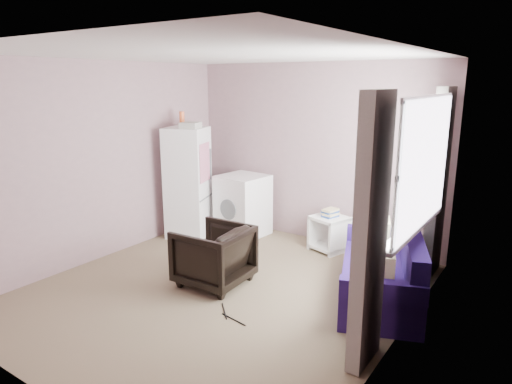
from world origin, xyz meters
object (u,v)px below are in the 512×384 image
(fridge, at_px, (188,182))
(side_table, at_px, (330,231))
(washing_machine, at_px, (243,204))
(sofa, at_px, (385,274))
(armchair, at_px, (214,253))

(fridge, xyz_separation_m, side_table, (1.99, 0.61, -0.54))
(washing_machine, xyz_separation_m, sofa, (2.45, -0.85, -0.19))
(washing_machine, bearing_deg, side_table, 10.45)
(fridge, height_order, sofa, fridge)
(side_table, bearing_deg, sofa, -41.61)
(fridge, height_order, side_table, fridge)
(side_table, bearing_deg, fridge, -163.01)
(armchair, xyz_separation_m, fridge, (-1.37, 1.09, 0.44))
(armchair, xyz_separation_m, washing_machine, (-0.73, 1.57, 0.10))
(fridge, xyz_separation_m, washing_machine, (0.64, 0.48, -0.35))
(fridge, bearing_deg, armchair, -58.52)
(armchair, relative_size, fridge, 0.41)
(washing_machine, height_order, side_table, washing_machine)
(armchair, bearing_deg, side_table, 157.13)
(armchair, bearing_deg, washing_machine, -157.82)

